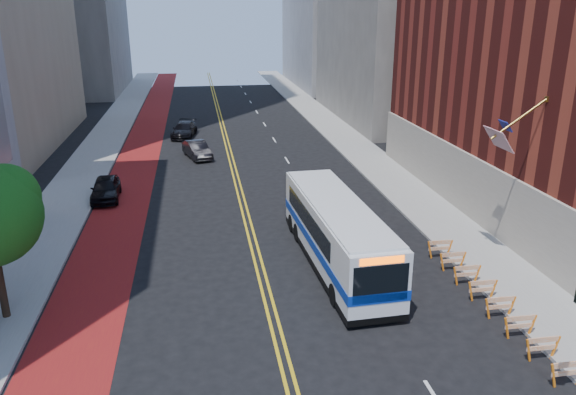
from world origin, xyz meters
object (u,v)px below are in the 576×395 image
(transit_bus, at_px, (336,232))
(car_c, at_px, (184,130))
(car_a, at_px, (106,188))
(car_b, at_px, (197,150))

(transit_bus, xyz_separation_m, car_c, (-8.08, 31.87, -1.05))
(car_a, height_order, car_b, car_a)
(transit_bus, bearing_deg, car_a, 133.66)
(car_a, xyz_separation_m, car_c, (5.16, 19.16, -0.04))
(transit_bus, bearing_deg, car_b, 104.02)
(car_a, bearing_deg, car_c, 72.62)
(car_c, bearing_deg, transit_bus, -65.77)
(car_a, xyz_separation_m, car_b, (6.39, 10.36, -0.04))
(transit_bus, xyz_separation_m, car_b, (-6.85, 23.07, -1.05))
(car_a, distance_m, car_c, 19.84)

